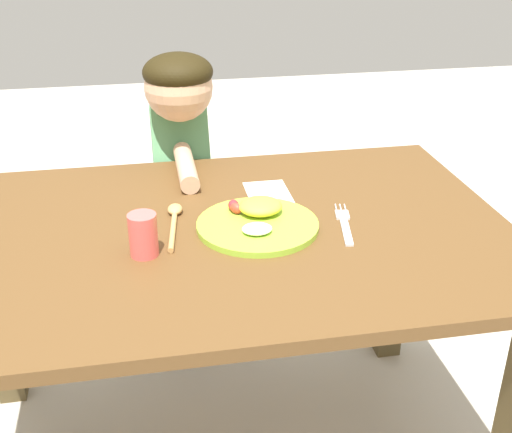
# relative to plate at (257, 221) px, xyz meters

# --- Properties ---
(dining_table) EXTENTS (1.34, 0.87, 0.71)m
(dining_table) POSITION_rel_plate_xyz_m (-0.09, 0.00, -0.14)
(dining_table) COLOR brown
(dining_table) RESTS_ON ground_plane
(plate) EXTENTS (0.28, 0.28, 0.05)m
(plate) POSITION_rel_plate_xyz_m (0.00, 0.00, 0.00)
(plate) COLOR #98CD38
(plate) RESTS_ON dining_table
(fork) EXTENTS (0.06, 0.21, 0.01)m
(fork) POSITION_rel_plate_xyz_m (0.20, -0.03, -0.01)
(fork) COLOR silver
(fork) RESTS_ON dining_table
(spoon) EXTENTS (0.05, 0.22, 0.02)m
(spoon) POSITION_rel_plate_xyz_m (-0.19, 0.05, -0.01)
(spoon) COLOR tan
(spoon) RESTS_ON dining_table
(drinking_cup) EXTENTS (0.06, 0.06, 0.09)m
(drinking_cup) POSITION_rel_plate_xyz_m (-0.26, -0.09, 0.03)
(drinking_cup) COLOR #EF5B56
(drinking_cup) RESTS_ON dining_table
(person) EXTENTS (0.19, 0.44, 1.01)m
(person) POSITION_rel_plate_xyz_m (-0.13, 0.51, -0.11)
(person) COLOR #3C4464
(person) RESTS_ON ground_plane
(napkin) EXTENTS (0.11, 0.15, 0.00)m
(napkin) POSITION_rel_plate_xyz_m (0.06, 0.17, -0.01)
(napkin) COLOR white
(napkin) RESTS_ON dining_table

